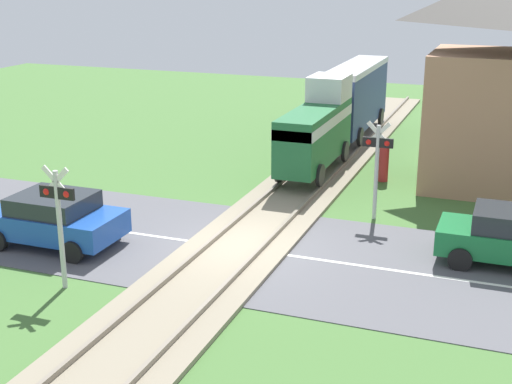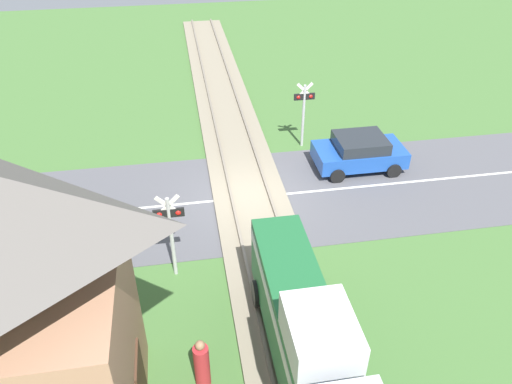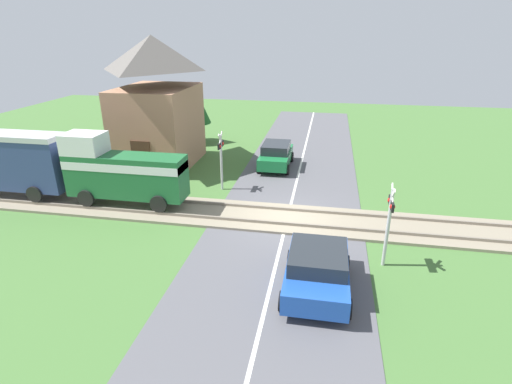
% 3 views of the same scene
% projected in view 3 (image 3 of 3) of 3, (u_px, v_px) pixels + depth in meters
% --- Properties ---
extents(ground_plane, '(60.00, 60.00, 0.00)m').
position_uv_depth(ground_plane, '(287.00, 220.00, 17.27)').
color(ground_plane, '#426B33').
extents(road_surface, '(48.00, 6.40, 0.02)m').
position_uv_depth(road_surface, '(287.00, 220.00, 17.26)').
color(road_surface, '#515156').
rests_on(road_surface, ground_plane).
extents(track_bed, '(2.80, 48.00, 0.24)m').
position_uv_depth(track_bed, '(287.00, 218.00, 17.24)').
color(track_bed, gray).
rests_on(track_bed, ground_plane).
extents(train, '(1.58, 12.58, 3.18)m').
position_uv_depth(train, '(50.00, 164.00, 18.39)').
color(train, '#1E6033').
rests_on(train, track_bed).
extents(car_near_crossing, '(3.64, 2.07, 1.43)m').
position_uv_depth(car_near_crossing, '(317.00, 269.00, 12.39)').
color(car_near_crossing, '#1E4CA8').
rests_on(car_near_crossing, ground_plane).
extents(car_far_side, '(3.77, 1.84, 1.46)m').
position_uv_depth(car_far_side, '(276.00, 155.00, 23.53)').
color(car_far_side, '#197038').
rests_on(car_far_side, ground_plane).
extents(crossing_signal_west_approach, '(0.90, 0.18, 2.99)m').
position_uv_depth(crossing_signal_west_approach, '(390.00, 215.00, 13.25)').
color(crossing_signal_west_approach, '#B7B7B7').
rests_on(crossing_signal_west_approach, ground_plane).
extents(crossing_signal_east_approach, '(0.90, 0.18, 2.99)m').
position_uv_depth(crossing_signal_east_approach, '(221.00, 153.00, 19.82)').
color(crossing_signal_east_approach, '#B7B7B7').
rests_on(crossing_signal_east_approach, ground_plane).
extents(station_building, '(5.60, 4.32, 7.36)m').
position_uv_depth(station_building, '(157.00, 104.00, 23.08)').
color(station_building, '#AD7A5B').
rests_on(station_building, ground_plane).
extents(pedestrian_by_station, '(0.38, 0.38, 1.55)m').
position_uv_depth(pedestrian_by_station, '(143.00, 175.00, 20.47)').
color(pedestrian_by_station, '#B2282D').
rests_on(pedestrian_by_station, ground_plane).
extents(tree_by_station, '(2.32, 2.32, 4.20)m').
position_uv_depth(tree_by_station, '(194.00, 103.00, 27.94)').
color(tree_by_station, brown).
rests_on(tree_by_station, ground_plane).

